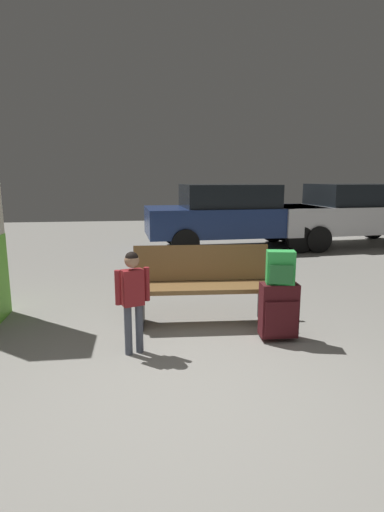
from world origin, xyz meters
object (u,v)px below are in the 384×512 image
Objects in this scene: backpack_bright at (280,268)px; suitcase at (279,310)px; child at (132,292)px; parked_car_side at (351,213)px; bench at (203,285)px; parked_car_near at (232,215)px.

suitcase is at bearing 14.63° from backpack_bright.
parked_car_side is (5.31, 5.75, 0.19)m from child.
child is at bearing -135.94° from bench.
backpack_bright is at bearing -98.03° from parked_car_near.
backpack_bright is 0.08× the size of parked_car_side.
child reaches higher than bench.
parked_car_near is at bearing 68.00° from child.
bench is at bearing -106.90° from parked_car_near.
parked_car_side is 1.01× the size of parked_car_near.
backpack_bright reaches higher than suitcase.
bench is at bearing 44.06° from child.
bench is 0.39× the size of parked_car_near.
backpack_bright is at bearing -42.14° from bench.
parked_car_near is at bearing 73.10° from bench.
child is 7.83m from parked_car_side.
suitcase is 0.14× the size of parked_car_side.
suitcase is at bearing -98.02° from parked_car_near.
parked_car_side is at bearing 55.71° from suitcase.
suitcase is 1.52m from child.
backpack_bright is at bearing -124.29° from parked_car_side.
parked_car_near reaches higher than suitcase.
bench is 0.94m from suitcase.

